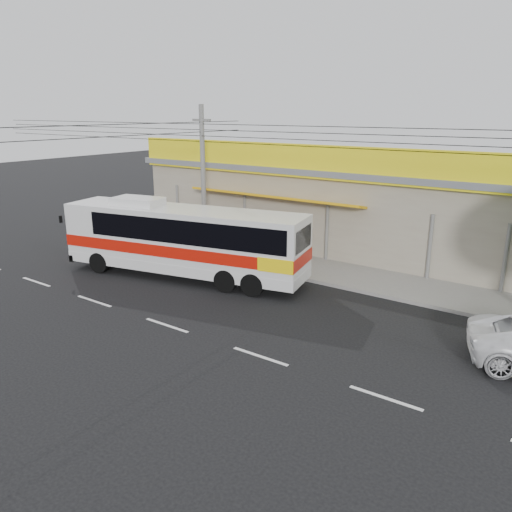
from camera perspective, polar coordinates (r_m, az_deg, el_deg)
The scene contains 8 objects.
ground at distance 19.64m, azimuth -4.98°, elevation -5.45°, with size 120.00×120.00×0.00m, color black.
sidewalk at distance 24.23m, azimuth 4.16°, elevation -0.98°, with size 30.00×3.20×0.15m, color slate.
lane_markings at distance 17.96m, azimuth -10.16°, elevation -7.81°, with size 50.00×0.12×0.01m, color silver, non-canonical shape.
storefront_building at distance 28.48m, azimuth 10.06°, elevation 6.04°, with size 22.60×9.20×5.70m.
coach_bus at distance 22.30m, azimuth -7.94°, elevation 2.13°, with size 11.49×4.63×3.46m.
motorbike_red at distance 30.56m, azimuth -14.37°, elevation 3.16°, with size 0.56×1.61×0.84m, color maroon.
motorbike_dark at distance 29.62m, azimuth -14.06°, elevation 3.03°, with size 0.52×1.83×1.10m, color black.
utility_pole at distance 25.63m, azimuth -6.21°, elevation 13.92°, with size 34.00×14.00×7.55m.
Camera 1 is at (11.85, -13.87, 7.27)m, focal length 35.00 mm.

